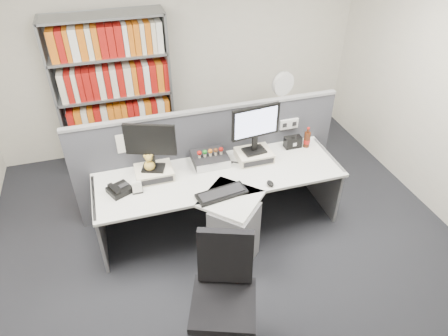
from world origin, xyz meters
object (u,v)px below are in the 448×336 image
object	(u,v)px
shelving_unit	(115,97)
desk	(226,207)
speaker	(293,142)
desk_fan	(282,86)
mouse	(270,183)
desk_calendar	(137,188)
desk_phone	(119,190)
cola_bottle	(307,140)
desktop_pc	(210,159)
monitor_right	(256,126)
keyboard	(222,194)
monitor_left	(150,143)
filing_cabinet	(278,132)
office_chair	(224,292)

from	to	relation	value
shelving_unit	desk	bearing A→B (deg)	-64.04
speaker	desk_fan	size ratio (longest dim) A/B	0.36
mouse	desk_calendar	distance (m)	1.33
desk	desk_fan	xyz separation A→B (m)	(1.20, 1.40, 0.58)
desk_phone	desk_fan	xyz separation A→B (m)	(2.23, 1.17, 0.28)
shelving_unit	cola_bottle	bearing A→B (deg)	-34.94
desktop_pc	cola_bottle	bearing A→B (deg)	-0.67
cola_bottle	shelving_unit	xyz separation A→B (m)	(-2.01, 1.40, 0.16)
monitor_right	shelving_unit	size ratio (longest dim) A/B	0.27
desk	desk_fan	distance (m)	1.93
desk	mouse	world-z (taller)	mouse
desk_fan	mouse	bearing A→B (deg)	-116.86
keyboard	desk_calendar	xyz separation A→B (m)	(-0.78, 0.28, 0.04)
cola_bottle	desk	bearing A→B (deg)	-158.08
monitor_left	desk_phone	distance (m)	0.55
keyboard	desk_fan	world-z (taller)	desk_fan
desk_calendar	desk	bearing A→B (deg)	-11.67
mouse	monitor_left	bearing A→B (deg)	156.35
desk_fan	speaker	bearing A→B (deg)	-105.05
monitor_right	shelving_unit	bearing A→B (deg)	132.53
desk_calendar	desktop_pc	bearing A→B (deg)	19.02
desk_calendar	filing_cabinet	size ratio (longest dim) A/B	0.18
desk	shelving_unit	size ratio (longest dim) A/B	1.30
monitor_left	monitor_right	size ratio (longest dim) A/B	0.95
desk_fan	desk_phone	bearing A→B (deg)	-152.20
monitor_right	desktop_pc	size ratio (longest dim) A/B	1.46
desktop_pc	office_chair	xyz separation A→B (m)	(-0.31, -1.55, -0.20)
speaker	cola_bottle	size ratio (longest dim) A/B	0.77
filing_cabinet	office_chair	size ratio (longest dim) A/B	0.66
monitor_left	desk_phone	world-z (taller)	monitor_left
speaker	shelving_unit	xyz separation A→B (m)	(-1.85, 1.36, 0.19)
mouse	filing_cabinet	xyz separation A→B (m)	(0.76, 1.50, -0.39)
desk_phone	cola_bottle	xyz separation A→B (m)	(2.14, 0.22, 0.06)
monitor_right	speaker	world-z (taller)	monitor_right
desk_calendar	mouse	bearing A→B (deg)	-11.91
desktop_pc	cola_bottle	distance (m)	1.15
monitor_right	cola_bottle	size ratio (longest dim) A/B	2.18
desk_phone	filing_cabinet	distance (m)	2.55
desk_phone	desk_calendar	xyz separation A→B (m)	(0.17, -0.05, 0.02)
monitor_right	mouse	bearing A→B (deg)	-90.20
cola_bottle	monitor_right	bearing A→B (deg)	-174.65
desk	desk_phone	bearing A→B (deg)	167.65
keyboard	cola_bottle	distance (m)	1.30
filing_cabinet	mouse	bearing A→B (deg)	-116.85
monitor_left	desk_calendar	bearing A→B (deg)	-134.04
desk_phone	monitor_right	bearing A→B (deg)	6.16
mouse	cola_bottle	bearing A→B (deg)	39.20
mouse	shelving_unit	world-z (taller)	shelving_unit
monitor_right	desk_phone	distance (m)	1.53
desktop_pc	filing_cabinet	world-z (taller)	desktop_pc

